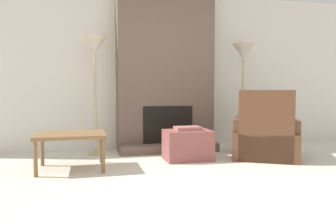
{
  "coord_description": "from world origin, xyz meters",
  "views": [
    {
      "loc": [
        -1.24,
        -2.8,
        0.96
      ],
      "look_at": [
        0.0,
        2.19,
        0.62
      ],
      "focal_mm": 35.0,
      "sensor_mm": 36.0,
      "label": 1
    }
  ],
  "objects_px": {
    "armchair": "(265,138)",
    "side_table": "(71,137)",
    "floor_lamp_left": "(95,50)",
    "ottoman": "(188,144)",
    "floor_lamp_right": "(243,57)"
  },
  "relations": [
    {
      "from": "ottoman",
      "to": "floor_lamp_right",
      "type": "xyz_separation_m",
      "value": [
        1.19,
        0.73,
        1.31
      ]
    },
    {
      "from": "armchair",
      "to": "floor_lamp_right",
      "type": "xyz_separation_m",
      "value": [
        0.08,
        0.88,
        1.24
      ]
    },
    {
      "from": "ottoman",
      "to": "armchair",
      "type": "xyz_separation_m",
      "value": [
        1.1,
        -0.15,
        0.07
      ]
    },
    {
      "from": "side_table",
      "to": "floor_lamp_left",
      "type": "xyz_separation_m",
      "value": [
        0.32,
        0.91,
        1.16
      ]
    },
    {
      "from": "ottoman",
      "to": "side_table",
      "type": "distance_m",
      "value": 1.56
    },
    {
      "from": "ottoman",
      "to": "floor_lamp_right",
      "type": "relative_size",
      "value": 0.37
    },
    {
      "from": "ottoman",
      "to": "floor_lamp_right",
      "type": "distance_m",
      "value": 1.91
    },
    {
      "from": "armchair",
      "to": "floor_lamp_left",
      "type": "xyz_separation_m",
      "value": [
        -2.33,
        0.88,
        1.27
      ]
    },
    {
      "from": "floor_lamp_right",
      "to": "armchair",
      "type": "bearing_deg",
      "value": -95.44
    },
    {
      "from": "armchair",
      "to": "floor_lamp_right",
      "type": "relative_size",
      "value": 0.7
    },
    {
      "from": "floor_lamp_left",
      "to": "side_table",
      "type": "bearing_deg",
      "value": -109.4
    },
    {
      "from": "armchair",
      "to": "side_table",
      "type": "height_order",
      "value": "armchair"
    },
    {
      "from": "side_table",
      "to": "floor_lamp_left",
      "type": "relative_size",
      "value": 0.46
    },
    {
      "from": "side_table",
      "to": "ottoman",
      "type": "bearing_deg",
      "value": 6.86
    },
    {
      "from": "side_table",
      "to": "armchair",
      "type": "bearing_deg",
      "value": 0.74
    }
  ]
}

